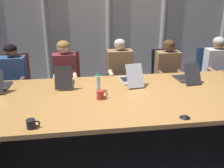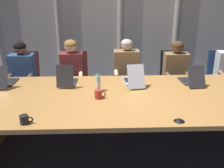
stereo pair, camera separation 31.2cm
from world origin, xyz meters
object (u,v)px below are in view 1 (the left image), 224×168
office_chair_center (119,87)px  coffee_mug_far (100,95)px  office_chair_left_end (17,92)px  office_chair_right_end (209,82)px  conference_mic_left_side (185,116)px  laptop_left_mid (65,82)px  office_chair_right_mid (165,85)px  person_right_end (218,68)px  laptop_right_mid (186,77)px  water_bottle_primary (98,84)px  person_left_mid (65,74)px  person_center (120,72)px  coffee_mug_near (31,124)px  office_chair_left_mid (69,90)px  person_left_end (12,78)px  laptop_center (130,79)px  person_right_mid (169,71)px

office_chair_center → coffee_mug_far: office_chair_center is taller
office_chair_left_end → office_chair_right_end: office_chair_left_end is taller
conference_mic_left_side → laptop_left_mid: bearing=139.6°
office_chair_right_mid → person_right_end: size_ratio=0.80×
laptop_right_mid → water_bottle_primary: bearing=94.1°
laptop_right_mid → office_chair_right_mid: (0.02, 0.84, -0.43)m
person_left_mid → coffee_mug_far: person_left_mid is taller
conference_mic_left_side → person_center: bearing=102.0°
coffee_mug_far → laptop_left_mid: bearing=132.7°
office_chair_right_mid → coffee_mug_near: bearing=-46.2°
laptop_left_mid → person_right_end: size_ratio=0.33×
office_chair_left_mid → conference_mic_left_side: office_chair_left_mid is taller
person_left_end → water_bottle_primary: bearing=56.3°
laptop_center → person_right_end: person_right_end is taller
water_bottle_primary → person_right_end: bearing=23.1°
person_center → water_bottle_primary: size_ratio=5.30×
office_chair_right_mid → person_right_end: person_right_end is taller
person_right_mid → person_left_end: bearing=-89.8°
person_center → coffee_mug_near: (-1.13, -1.69, 0.11)m
laptop_left_mid → person_left_end: (-0.81, 0.67, -0.13)m
office_chair_right_end → laptop_left_mid: bearing=-68.0°
laptop_right_mid → office_chair_right_end: (0.83, 0.84, -0.44)m
office_chair_right_end → person_right_mid: 0.90m
office_chair_center → coffee_mug_far: 1.42m
person_left_end → coffee_mug_far: size_ratio=8.67×
person_left_end → office_chair_center: bearing=98.0°
coffee_mug_near → laptop_right_mid: bearing=27.6°
office_chair_left_end → office_chair_right_mid: bearing=89.2°
person_right_end → water_bottle_primary: bearing=-63.4°
person_center → office_chair_left_end: bearing=-95.5°
office_chair_center → person_left_mid: size_ratio=0.80×
laptop_center → person_right_mid: 1.02m
laptop_center → office_chair_left_mid: (-0.85, 0.81, -0.44)m
laptop_center → office_chair_left_end: bearing=57.4°
office_chair_left_end → office_chair_right_mid: size_ratio=1.01×
office_chair_center → coffee_mug_far: bearing=-13.7°
person_left_mid → person_center: person_center is taller
conference_mic_left_side → coffee_mug_near: bearing=179.7°
office_chair_center → coffee_mug_far: size_ratio=7.11×
office_chair_center → person_center: bearing=1.3°
office_chair_center → laptop_center: bearing=6.1°
person_left_end → water_bottle_primary: person_left_end is taller
office_chair_right_end → conference_mic_left_side: (-1.27, -1.86, 0.40)m
laptop_left_mid → office_chair_left_end: 1.24m
laptop_right_mid → person_right_end: size_ratio=0.38×
person_right_mid → person_left_mid: bearing=-89.8°
office_chair_right_end → person_left_mid: bearing=-82.8°
office_chair_right_end → person_right_end: (0.03, -0.16, 0.32)m
laptop_right_mid → water_bottle_primary: (-1.24, -0.21, 0.05)m
laptop_left_mid → person_left_end: 1.06m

